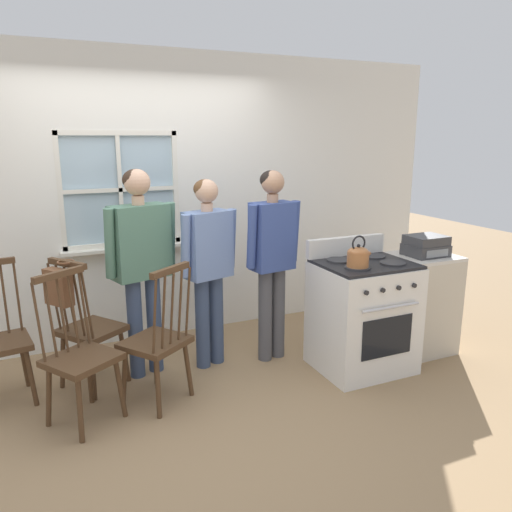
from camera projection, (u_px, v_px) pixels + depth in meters
The scene contains 14 objects.
ground_plane at pixel (187, 402), 3.71m from camera, with size 16.00×16.00×0.00m, color #937551.
wall_back at pixel (140, 201), 4.64m from camera, with size 6.40×0.16×2.70m.
chair_by_window at pixel (89, 330), 3.85m from camera, with size 0.57×0.57×1.05m.
chair_near_wall at pixel (80, 358), 3.37m from camera, with size 0.57×0.56×1.05m.
chair_near_stove at pixel (158, 342), 3.62m from camera, with size 0.57×0.57×1.05m.
person_elderly_left at pixel (141, 253), 3.93m from camera, with size 0.61×0.33×1.68m.
person_teen_center at pixel (208, 257), 4.12m from camera, with size 0.54×0.31×1.59m.
person_adult_right at pixel (272, 249), 4.23m from camera, with size 0.52×0.26×1.66m.
stove at pixel (363, 315), 4.17m from camera, with size 0.76×0.68×1.08m.
kettle at pixel (358, 256), 3.86m from camera, with size 0.21×0.17×0.25m.
potted_plant at pixel (120, 240), 4.55m from camera, with size 0.13×0.13×0.23m.
handbag at pixel (59, 286), 3.56m from camera, with size 0.25×0.25×0.31m.
side_counter at pixel (420, 303), 4.53m from camera, with size 0.55×0.50×0.90m.
stereo at pixel (426, 246), 4.38m from camera, with size 0.34×0.29×0.18m.
Camera 1 is at (-0.91, -3.27, 1.93)m, focal length 35.00 mm.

